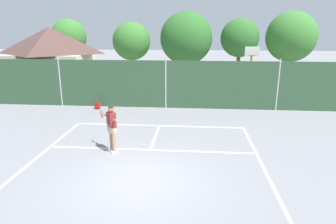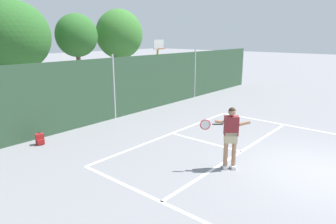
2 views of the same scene
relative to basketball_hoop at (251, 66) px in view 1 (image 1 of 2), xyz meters
name	(u,v)px [view 1 (image 1 of 2)]	position (x,y,z in m)	size (l,w,h in m)	color
ground_plane	(139,181)	(-5.27, -10.95, -2.31)	(120.00, 120.00, 0.00)	gray
court_markings	(143,171)	(-5.27, -10.31, -2.31)	(8.30, 11.10, 0.01)	white
chainlink_fence	(166,84)	(-5.27, -1.95, -0.89)	(26.09, 0.09, 2.99)	#2D4C33
basketball_hoop	(251,66)	(0.00, 0.00, 0.00)	(0.90, 0.67, 3.55)	yellow
clubhouse_building	(52,60)	(-13.89, 1.52, 0.15)	(5.71, 4.62, 4.75)	beige
treeline_backdrop	(200,38)	(-3.12, 9.73, 1.46)	(25.28, 4.46, 6.24)	brown
tennis_player	(111,125)	(-6.70, -8.79, -1.20)	(0.99, 1.12, 1.85)	silver
tennis_ball	(143,145)	(-5.65, -8.09, -2.28)	(0.07, 0.07, 0.07)	#CCE033
backpack_red	(97,106)	(-9.31, -2.61, -2.12)	(0.32, 0.30, 0.46)	maroon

